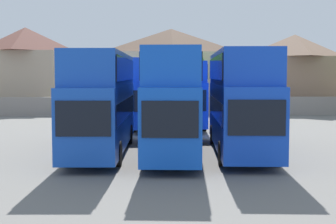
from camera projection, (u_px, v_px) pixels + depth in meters
name	position (u px, v px, depth m)	size (l,w,h in m)	color
ground	(162.00, 120.00, 42.79)	(140.00, 140.00, 0.00)	slate
depot_boundary_wall	(161.00, 106.00, 48.04)	(56.00, 0.50, 1.80)	gray
bus_1	(102.00, 97.00, 24.81)	(2.76, 11.46, 5.03)	blue
bus_2	(174.00, 97.00, 24.42)	(3.24, 11.76, 5.13)	blue
bus_3	(241.00, 97.00, 24.74)	(3.28, 11.13, 5.10)	blue
bus_4	(149.00, 89.00, 37.63)	(2.68, 11.44, 5.10)	blue
bus_5	(185.00, 90.00, 38.28)	(2.79, 11.72, 4.90)	blue
house_terrace_left	(26.00, 68.00, 55.45)	(8.05, 8.30, 9.24)	tan
house_terrace_centre	(171.00, 69.00, 55.96)	(11.51, 6.89, 9.12)	beige
house_terrace_right	(294.00, 72.00, 54.94)	(8.45, 8.36, 8.40)	#9E7A60
tree_left_of_lot	(185.00, 66.00, 50.31)	(3.95, 3.95, 6.91)	brown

